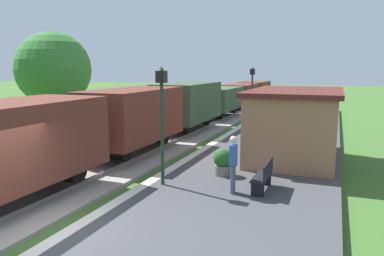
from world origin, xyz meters
The scene contains 10 objects.
ground_plane centered at (0.00, 0.00, 0.00)m, with size 160.00×160.00×0.00m, color #3D6628.
platform_edge_stripe centered at (0.40, 0.00, 0.25)m, with size 0.36×60.00×0.01m, color silver.
freight_train centered at (-2.40, 16.66, 1.55)m, with size 2.50×39.20×2.72m.
station_hut centered at (4.40, 9.22, 1.65)m, with size 3.50×5.80×2.78m.
bench_near_hut centered at (4.01, 4.49, 0.72)m, with size 0.42×1.50×0.91m.
person_waiting centered at (3.20, 3.96, 1.18)m, with size 0.33×0.43×1.71m.
potted_planter centered at (2.38, 5.68, 0.72)m, with size 0.64×0.64×0.92m.
lamp_post_near centered at (0.92, 3.98, 2.80)m, with size 0.28×0.28×3.70m.
lamp_post_far centered at (0.92, 17.25, 2.80)m, with size 0.28×0.28×3.70m.
tree_trackside_far centered at (-9.98, 11.98, 3.78)m, with size 4.45×4.45×6.00m.
Camera 1 is at (5.90, -6.54, 3.92)m, focal length 35.61 mm.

